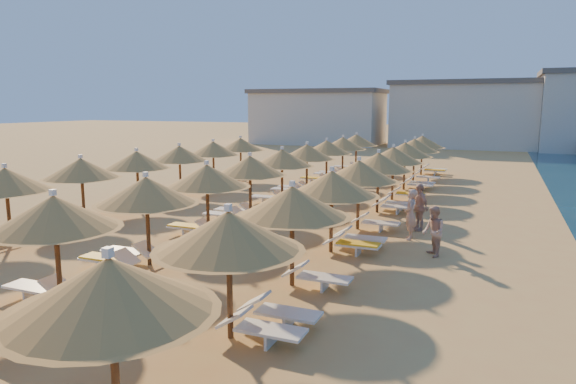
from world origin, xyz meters
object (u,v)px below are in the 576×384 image
at_px(parasol_row_east, 359,172).
at_px(parasol_row_west, 250,167).
at_px(beachgoer_c, 419,207).
at_px(beachgoer_b, 433,231).
at_px(beachgoer_a, 410,214).

relative_size(parasol_row_east, parasol_row_west, 1.00).
bearing_deg(beachgoer_c, parasol_row_east, -112.64).
relative_size(parasol_row_west, beachgoer_c, 20.45).
bearing_deg(parasol_row_west, beachgoer_b, -18.76).
height_order(beachgoer_b, beachgoer_a, beachgoer_a).
distance_m(beachgoer_c, beachgoer_a, 1.47).
relative_size(parasol_row_west, beachgoer_a, 20.43).
bearing_deg(beachgoer_a, beachgoer_b, 20.12).
xyz_separation_m(parasol_row_east, beachgoer_c, (2.16, 0.69, -1.29)).
bearing_deg(parasol_row_west, parasol_row_east, 0.00).
xyz_separation_m(parasol_row_east, beachgoer_a, (2.07, -0.77, -1.29)).
relative_size(beachgoer_c, beachgoer_a, 1.00).
relative_size(parasol_row_east, beachgoer_b, 22.89).
bearing_deg(parasol_row_east, parasol_row_west, 180.00).
bearing_deg(beachgoer_a, parasol_row_east, -119.30).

